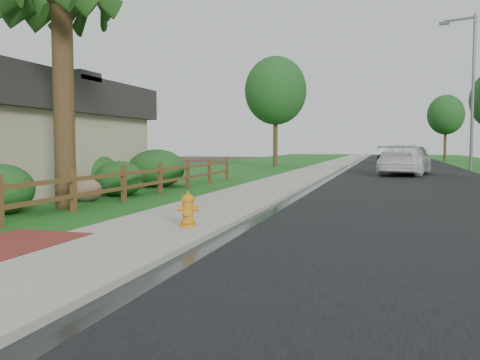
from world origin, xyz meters
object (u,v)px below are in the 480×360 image
(ranch_fence, at_px, (143,179))
(fire_hydrant, at_px, (188,210))
(white_suv, at_px, (405,160))
(dark_car_mid, at_px, (393,155))
(streetlight, at_px, (470,83))

(ranch_fence, bearing_deg, fire_hydrant, -54.95)
(ranch_fence, height_order, white_suv, white_suv)
(white_suv, bearing_deg, fire_hydrant, 87.24)
(ranch_fence, bearing_deg, white_suv, 62.08)
(ranch_fence, bearing_deg, dark_car_mid, 77.04)
(white_suv, bearing_deg, dark_car_mid, -78.44)
(fire_hydrant, xyz_separation_m, streetlight, (8.62, 26.56, 5.21))
(ranch_fence, xyz_separation_m, fire_hydrant, (3.50, -4.99, -0.20))
(dark_car_mid, bearing_deg, fire_hydrant, 60.67)
(white_suv, distance_m, dark_car_mid, 17.74)
(white_suv, height_order, streetlight, streetlight)
(ranch_fence, distance_m, streetlight, 25.24)
(ranch_fence, distance_m, dark_car_mid, 33.85)
(dark_car_mid, xyz_separation_m, streetlight, (4.53, -11.42, 4.90))
(ranch_fence, height_order, streetlight, streetlight)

